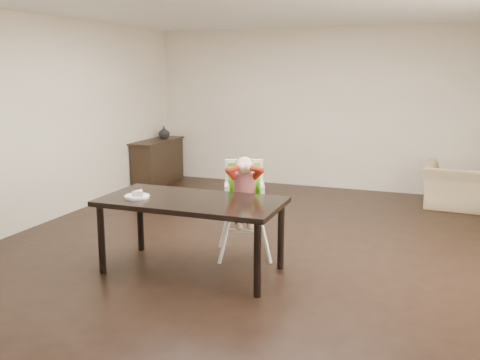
# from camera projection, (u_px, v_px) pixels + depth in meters

# --- Properties ---
(ground) EXTENTS (7.00, 7.00, 0.00)m
(ground) POSITION_uv_depth(u_px,v_px,m) (257.00, 248.00, 6.11)
(ground) COLOR black
(ground) RESTS_ON ground
(room_walls) EXTENTS (6.02, 7.02, 2.71)m
(room_walls) POSITION_uv_depth(u_px,v_px,m) (258.00, 84.00, 5.73)
(room_walls) COLOR beige
(room_walls) RESTS_ON ground
(dining_table) EXTENTS (1.80, 0.90, 0.75)m
(dining_table) POSITION_uv_depth(u_px,v_px,m) (191.00, 207.00, 5.30)
(dining_table) COLOR black
(dining_table) RESTS_ON ground
(high_chair) EXTENTS (0.59, 0.59, 1.10)m
(high_chair) POSITION_uv_depth(u_px,v_px,m) (244.00, 186.00, 5.77)
(high_chair) COLOR white
(high_chair) RESTS_ON ground
(plate) EXTENTS (0.31, 0.31, 0.07)m
(plate) POSITION_uv_depth(u_px,v_px,m) (138.00, 195.00, 5.34)
(plate) COLOR white
(plate) RESTS_ON dining_table
(armchair) EXTENTS (1.04, 0.72, 0.87)m
(armchair) POSITION_uv_depth(u_px,v_px,m) (461.00, 179.00, 7.81)
(armchair) COLOR tan
(armchair) RESTS_ON ground
(sideboard) EXTENTS (0.44, 1.26, 0.79)m
(sideboard) POSITION_uv_depth(u_px,v_px,m) (158.00, 162.00, 9.46)
(sideboard) COLOR black
(sideboard) RESTS_ON ground
(vase) EXTENTS (0.24, 0.25, 0.21)m
(vase) POSITION_uv_depth(u_px,v_px,m) (164.00, 132.00, 9.60)
(vase) COLOR #99999E
(vase) RESTS_ON sideboard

